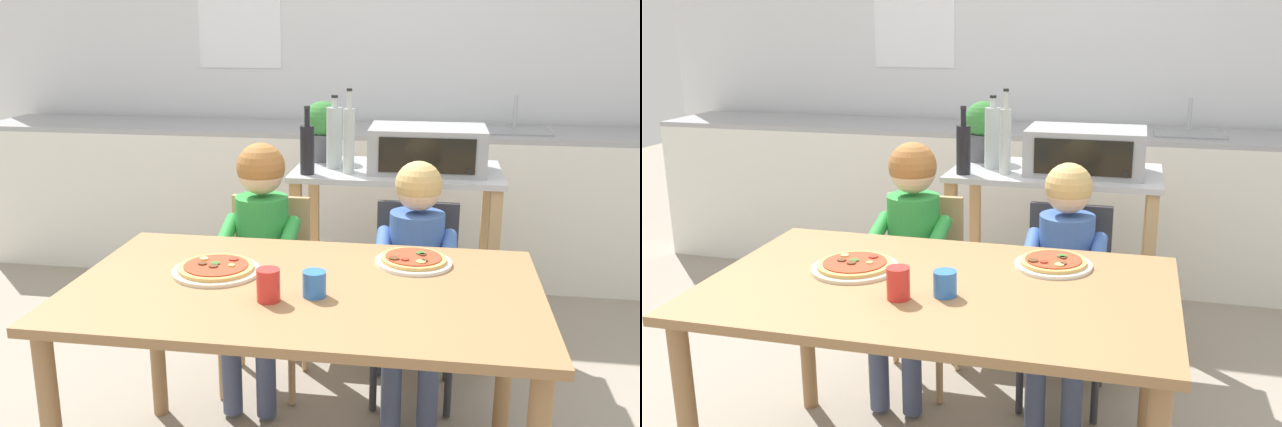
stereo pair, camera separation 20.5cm
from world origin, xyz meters
TOP-DOWN VIEW (x-y plane):
  - ground_plane at (0.00, 1.05)m, footprint 11.03×11.03m
  - back_wall_tiled at (-0.00, 2.67)m, footprint 5.51×0.13m
  - kitchen_counter at (0.00, 2.26)m, footprint 4.96×0.60m
  - kitchen_island_cart at (0.22, 1.18)m, footprint 0.95×0.56m
  - toaster_oven at (0.36, 1.16)m, footprint 0.52×0.35m
  - bottle_slim_sauce at (0.01, 1.04)m, footprint 0.05×0.05m
  - bottle_clear_vinegar at (-0.07, 1.16)m, footprint 0.07×0.07m
  - bottle_dark_olive_oil at (-0.17, 1.00)m, footprint 0.06×0.06m
  - potted_herb_plant at (-0.16, 1.33)m, footprint 0.18×0.18m
  - dining_table at (0.00, 0.00)m, footprint 1.47×0.89m
  - dining_chair_left at (-0.31, 0.74)m, footprint 0.36×0.36m
  - dining_chair_right at (0.33, 0.74)m, footprint 0.36×0.36m
  - child_in_green_shirt at (-0.31, 0.63)m, footprint 0.32×0.42m
  - child_in_blue_striped_shirt at (0.33, 0.62)m, footprint 0.32×0.42m
  - pizza_plate_cream at (-0.31, 0.06)m, footprint 0.29×0.29m
  - pizza_plate_white at (0.33, 0.25)m, footprint 0.26×0.26m
  - drinking_cup_blue at (0.05, -0.09)m, footprint 0.07×0.07m
  - drinking_cup_red at (-0.08, -0.15)m, footprint 0.07×0.07m

SIDE VIEW (x-z plane):
  - ground_plane at x=0.00m, z-range 0.00..0.00m
  - kitchen_counter at x=0.00m, z-range -0.10..1.02m
  - dining_chair_left at x=-0.31m, z-range 0.07..0.89m
  - dining_chair_right at x=0.33m, z-range 0.07..0.89m
  - kitchen_island_cart at x=0.22m, z-range 0.14..1.03m
  - child_in_blue_striped_shirt at x=0.33m, z-range 0.15..1.15m
  - dining_table at x=0.00m, z-range 0.28..1.04m
  - child_in_green_shirt at x=-0.31m, z-range 0.16..1.22m
  - pizza_plate_cream at x=-0.31m, z-range 0.75..0.78m
  - pizza_plate_white at x=0.33m, z-range 0.75..0.78m
  - drinking_cup_blue at x=0.05m, z-range 0.75..0.83m
  - drinking_cup_red at x=-0.08m, z-range 0.75..0.85m
  - toaster_oven at x=0.36m, z-range 0.89..1.09m
  - bottle_dark_olive_oil at x=-0.17m, z-range 0.85..1.16m
  - bottle_clear_vinegar at x=-0.07m, z-range 0.87..1.20m
  - potted_herb_plant at x=-0.16m, z-range 0.90..1.19m
  - bottle_slim_sauce at x=0.01m, z-range 0.86..1.24m
  - back_wall_tiled at x=0.00m, z-range 0.00..2.70m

